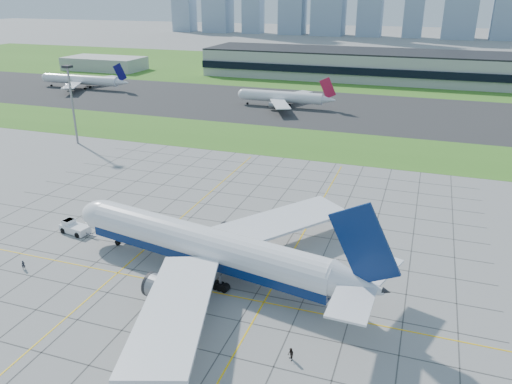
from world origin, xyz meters
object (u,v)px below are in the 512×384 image
Objects in this scene: crew_near at (23,265)px; distant_jet_1 at (283,97)px; distant_jet_0 at (82,80)px; airliner at (207,247)px; pushback_tug at (74,227)px; crew_far at (291,354)px; light_mast at (71,95)px.

distant_jet_1 reaches higher than crew_near.
distant_jet_1 is (111.39, -8.54, -0.00)m from distant_jet_0.
airliner is 34.44m from pushback_tug.
distant_jet_0 is at bearing 143.53° from airliner.
pushback_tug is 4.91× the size of crew_far.
light_mast is 14.81× the size of crew_near.
crew_near is 0.03× the size of distant_jet_0.
airliner is at bearing -79.25° from distant_jet_1.
crew_far is at bearing -73.36° from distant_jet_1.
airliner is at bearing -31.46° from crew_near.
light_mast is 105.71m from distant_jet_0.
light_mast is at bearing 73.02° from crew_near.
distant_jet_0 reaches higher than pushback_tug.
pushback_tug is 132.44m from distant_jet_1.
pushback_tug is (-33.66, 5.88, -4.30)m from airliner.
pushback_tug is (42.01, -55.87, -15.01)m from light_mast.
crew_near is at bearing -56.14° from distant_jet_0.
crew_near is at bearing -92.52° from distant_jet_1.
crew_far is at bearing -12.83° from pushback_tug.
airliner is (75.68, -61.75, -10.71)m from light_mast.
distant_jet_0 is (-137.61, 146.61, -0.98)m from airliner.
airliner is at bearing -165.73° from crew_far.
pushback_tug is 0.22× the size of distant_jet_1.
crew_far is 0.04× the size of distant_jet_0.
distant_jet_0 is (-61.93, 84.86, -11.69)m from light_mast.
crew_near is 0.04× the size of distant_jet_1.
pushback_tug is at bearing -53.05° from light_mast.
airliner is 36.66× the size of crew_near.
distant_jet_0 is (-157.78, 163.77, 3.51)m from crew_far.
airliner is 1.27× the size of distant_jet_0.
airliner is at bearing -39.21° from light_mast.
distant_jet_1 is (-26.22, 138.07, -0.98)m from airliner.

